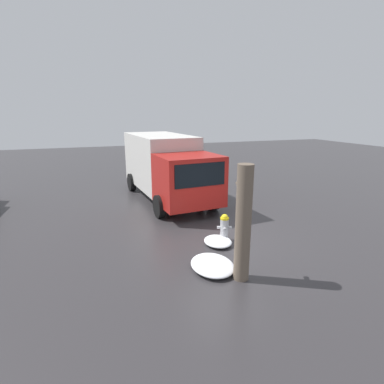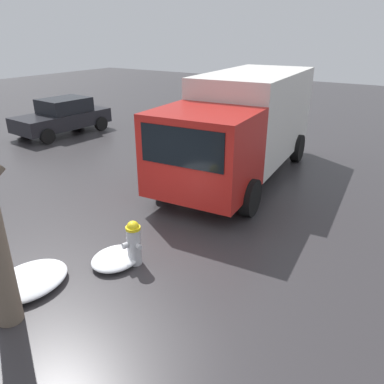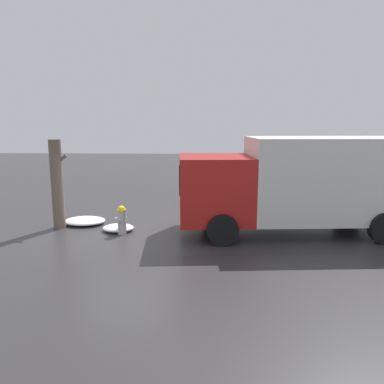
{
  "view_description": "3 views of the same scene",
  "coord_description": "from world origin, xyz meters",
  "px_view_note": "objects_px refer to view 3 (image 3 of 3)",
  "views": [
    {
      "loc": [
        -8.05,
        3.98,
        3.99
      ],
      "look_at": [
        2.46,
        0.21,
        1.02
      ],
      "focal_mm": 28.0,
      "sensor_mm": 36.0,
      "label": 1
    },
    {
      "loc": [
        -4.47,
        -4.18,
        4.07
      ],
      "look_at": [
        1.99,
        -0.0,
        0.75
      ],
      "focal_mm": 35.0,
      "sensor_mm": 36.0,
      "label": 2
    },
    {
      "loc": [
        2.68,
        -11.03,
        3.4
      ],
      "look_at": [
        2.13,
        0.8,
        1.19
      ],
      "focal_mm": 35.0,
      "sensor_mm": 36.0,
      "label": 3
    }
  ],
  "objects_px": {
    "tree_trunk": "(57,184)",
    "parked_car": "(269,173)",
    "fire_hydrant": "(122,219)",
    "pedestrian": "(235,207)",
    "delivery_truck": "(299,182)"
  },
  "relations": [
    {
      "from": "tree_trunk",
      "to": "delivery_truck",
      "type": "xyz_separation_m",
      "value": [
        7.65,
        -0.15,
        0.16
      ]
    },
    {
      "from": "fire_hydrant",
      "to": "tree_trunk",
      "type": "height_order",
      "value": "tree_trunk"
    },
    {
      "from": "delivery_truck",
      "to": "pedestrian",
      "type": "height_order",
      "value": "delivery_truck"
    },
    {
      "from": "parked_car",
      "to": "fire_hydrant",
      "type": "bearing_deg",
      "value": 150.86
    },
    {
      "from": "pedestrian",
      "to": "tree_trunk",
      "type": "bearing_deg",
      "value": 177.44
    },
    {
      "from": "fire_hydrant",
      "to": "delivery_truck",
      "type": "bearing_deg",
      "value": -155.81
    },
    {
      "from": "delivery_truck",
      "to": "pedestrian",
      "type": "distance_m",
      "value": 2.32
    },
    {
      "from": "fire_hydrant",
      "to": "tree_trunk",
      "type": "distance_m",
      "value": 2.48
    },
    {
      "from": "delivery_truck",
      "to": "pedestrian",
      "type": "relative_size",
      "value": 3.89
    },
    {
      "from": "tree_trunk",
      "to": "pedestrian",
      "type": "height_order",
      "value": "tree_trunk"
    },
    {
      "from": "tree_trunk",
      "to": "parked_car",
      "type": "xyz_separation_m",
      "value": [
        8.07,
        8.46,
        -0.7
      ]
    },
    {
      "from": "parked_car",
      "to": "tree_trunk",
      "type": "bearing_deg",
      "value": 140.19
    },
    {
      "from": "delivery_truck",
      "to": "parked_car",
      "type": "height_order",
      "value": "delivery_truck"
    },
    {
      "from": "delivery_truck",
      "to": "parked_car",
      "type": "distance_m",
      "value": 8.67
    },
    {
      "from": "tree_trunk",
      "to": "parked_car",
      "type": "bearing_deg",
      "value": 46.36
    }
  ]
}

